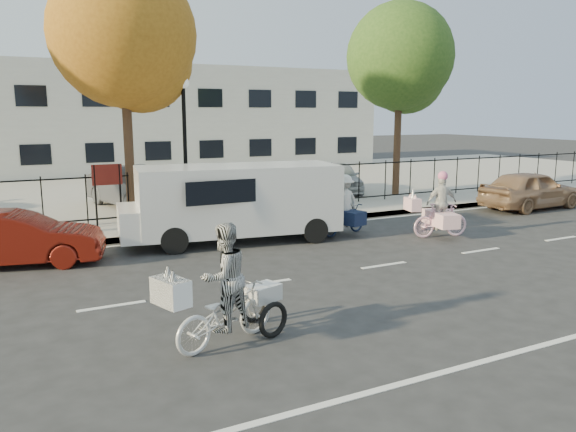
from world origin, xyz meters
TOP-DOWN VIEW (x-y plane):
  - ground at (0.00, 0.00)m, footprint 120.00×120.00m
  - road_markings at (0.00, 0.00)m, footprint 60.00×9.52m
  - curb at (0.00, 5.05)m, footprint 60.00×0.10m
  - sidewalk at (0.00, 6.10)m, footprint 60.00×2.20m
  - parking_lot at (0.00, 15.00)m, footprint 60.00×15.60m
  - iron_fence at (0.00, 7.20)m, footprint 58.00×0.06m
  - building at (0.00, 25.00)m, footprint 34.00×10.00m
  - lamppost at (0.50, 6.80)m, footprint 0.36×0.36m
  - street_sign at (-1.85, 6.80)m, footprint 0.85×0.06m
  - zebra_trike at (-1.77, -2.47)m, footprint 2.15×1.34m
  - unicorn_bike at (6.14, 1.69)m, footprint 1.88×1.34m
  - bull_bike at (3.94, 3.19)m, footprint 1.90×1.33m
  - white_van at (0.91, 3.80)m, footprint 5.99×2.70m
  - red_sedan at (-4.38, 3.80)m, footprint 3.94×2.19m
  - gold_sedan at (12.27, 3.80)m, footprint 4.17×1.84m
  - lot_car_c at (-0.58, 9.77)m, footprint 2.58×4.58m
  - lot_car_d at (7.93, 9.76)m, footprint 2.60×3.94m
  - tree_mid at (-0.95, 7.36)m, footprint 4.24×4.24m
  - tree_east at (9.82, 8.26)m, footprint 4.19×4.19m

SIDE VIEW (x-z plane):
  - ground at x=0.00m, z-range 0.00..0.00m
  - road_markings at x=0.00m, z-range 0.00..0.01m
  - curb at x=0.00m, z-range 0.00..0.15m
  - sidewalk at x=0.00m, z-range 0.00..0.15m
  - parking_lot at x=0.00m, z-range 0.00..0.15m
  - red_sedan at x=-4.38m, z-range 0.00..1.23m
  - unicorn_bike at x=6.14m, z-range -0.24..1.61m
  - bull_bike at x=3.94m, z-range -0.17..1.54m
  - gold_sedan at x=12.27m, z-range 0.00..1.39m
  - zebra_trike at x=-1.77m, z-range -0.21..1.64m
  - lot_car_d at x=7.93m, z-range 0.15..1.40m
  - lot_car_c at x=-0.58m, z-range 0.15..1.58m
  - iron_fence at x=0.00m, z-range 0.15..1.65m
  - white_van at x=0.91m, z-range 0.11..2.15m
  - street_sign at x=-1.85m, z-range 0.52..2.32m
  - building at x=0.00m, z-range 0.00..6.00m
  - lamppost at x=0.50m, z-range 0.95..5.28m
  - tree_east at x=9.82m, z-range 1.54..9.21m
  - tree_mid at x=-0.95m, z-range 1.56..9.33m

